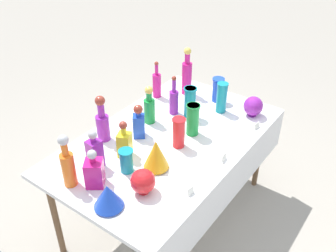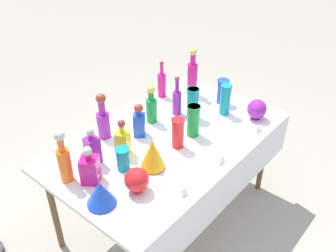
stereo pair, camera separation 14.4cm
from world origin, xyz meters
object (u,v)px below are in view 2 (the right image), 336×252
tall_bottle_5 (64,160)px  fluted_vase_1 (153,154)px  tall_bottle_3 (192,75)px  square_decanter_2 (123,140)px  slender_vase_1 (193,102)px  slender_vase_4 (193,120)px  tall_bottle_0 (103,120)px  slender_vase_0 (123,158)px  square_decanter_1 (92,148)px  tall_bottle_4 (177,100)px  square_decanter_3 (90,168)px  slender_vase_2 (178,132)px  fluted_vase_0 (100,193)px  square_decanter_0 (139,121)px  round_bowl_0 (257,109)px  slender_vase_5 (225,99)px  tall_bottle_1 (151,107)px  tall_bottle_2 (162,84)px  round_bowl_1 (137,180)px  slender_vase_3 (223,91)px

tall_bottle_5 → fluted_vase_1: tall_bottle_5 is taller
tall_bottle_3 → square_decanter_2: size_ratio=1.54×
slender_vase_1 → slender_vase_4: bearing=-141.9°
tall_bottle_0 → slender_vase_0: (-0.16, -0.35, -0.06)m
square_decanter_1 → slender_vase_0: 0.20m
tall_bottle_3 → tall_bottle_5: (-1.33, -0.07, -0.02)m
tall_bottle_5 → square_decanter_2: bearing=-11.2°
square_decanter_1 → tall_bottle_3: bearing=3.5°
tall_bottle_5 → tall_bottle_4: bearing=-1.7°
square_decanter_2 → slender_vase_4: square_decanter_2 is taller
square_decanter_3 → slender_vase_2: square_decanter_3 is taller
square_decanter_3 → fluted_vase_1: (0.33, -0.20, 0.01)m
fluted_vase_0 → fluted_vase_1: bearing=-1.0°
tall_bottle_3 → slender_vase_4: size_ratio=1.73×
square_decanter_0 → round_bowl_0: (0.71, -0.52, -0.03)m
slender_vase_5 → square_decanter_3: bearing=170.8°
tall_bottle_4 → square_decanter_1: bearing=177.8°
tall_bottle_5 → slender_vase_2: bearing=-23.7°
tall_bottle_4 → slender_vase_2: size_ratio=1.46×
tall_bottle_3 → slender_vase_4: (-0.47, -0.36, -0.05)m
tall_bottle_3 → slender_vase_1: bearing=-142.4°
square_decanter_1 → slender_vase_4: 0.71m
tall_bottle_0 → tall_bottle_1: 0.38m
fluted_vase_1 → tall_bottle_2: bearing=37.3°
tall_bottle_4 → round_bowl_1: bearing=-156.1°
slender_vase_1 → round_bowl_0: size_ratio=1.53×
square_decanter_2 → round_bowl_1: size_ratio=1.70×
slender_vase_1 → slender_vase_3: bearing=-9.1°
slender_vase_3 → round_bowl_0: size_ratio=1.28×
tall_bottle_5 → fluted_vase_1: 0.52m
slender_vase_3 → round_bowl_1: bearing=-171.0°
square_decanter_2 → slender_vase_5: size_ratio=1.09×
round_bowl_1 → tall_bottle_5: bearing=117.3°
tall_bottle_2 → slender_vase_0: (-0.85, -0.42, -0.03)m
fluted_vase_1 → tall_bottle_5: bearing=142.4°
tall_bottle_3 → square_decanter_3: (-1.24, -0.19, -0.07)m
slender_vase_1 → square_decanter_2: bearing=173.6°
tall_bottle_0 → slender_vase_1: (0.60, -0.31, -0.01)m
round_bowl_1 → tall_bottle_4: bearing=23.9°
tall_bottle_1 → fluted_vase_1: tall_bottle_1 is taller
slender_vase_1 → fluted_vase_1: bearing=-165.1°
tall_bottle_2 → fluted_vase_1: size_ratio=1.52×
fluted_vase_0 → slender_vase_4: bearing=1.1°
slender_vase_3 → square_decanter_0: bearing=165.9°
slender_vase_0 → slender_vase_3: slender_vase_3 is taller
fluted_vase_1 → slender_vase_5: bearing=0.7°
square_decanter_1 → slender_vase_5: size_ratio=1.09×
square_decanter_1 → fluted_vase_1: bearing=-57.4°
square_decanter_3 → slender_vase_4: size_ratio=1.08×
slender_vase_5 → tall_bottle_3: bearing=76.9°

